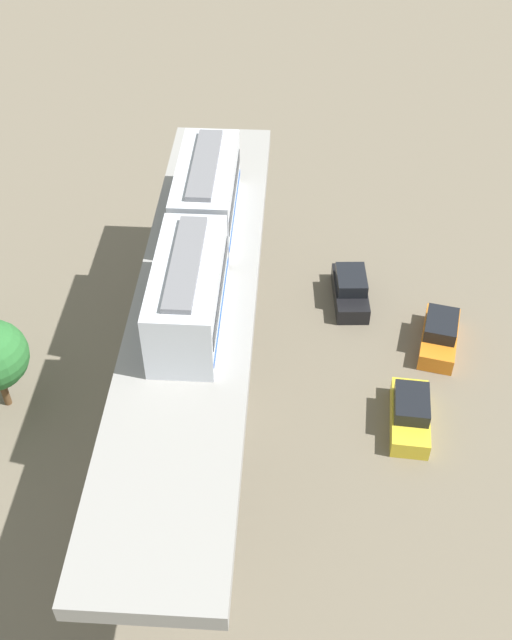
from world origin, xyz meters
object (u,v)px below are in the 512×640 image
train (198,240)px  parked_car_orange (440,335)px  parked_car_yellow (410,414)px  parked_car_black (350,290)px

train → parked_car_orange: bearing=16.3°
parked_car_yellow → parked_car_black: 9.29m
parked_car_orange → parked_car_yellow: (-2.05, -5.54, 0.00)m
parked_car_yellow → parked_car_black: size_ratio=1.00×
train → parked_car_black: 13.31m
parked_car_orange → parked_car_black: size_ratio=1.04×
train → parked_car_yellow: bearing=-11.3°
parked_car_yellow → parked_car_orange: bearing=73.8°
train → parked_car_black: bearing=42.8°
parked_car_orange → parked_car_yellow: 5.91m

